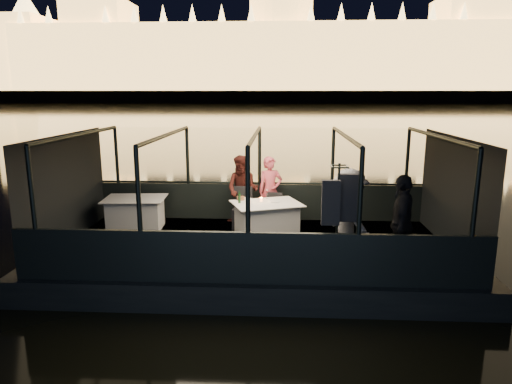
# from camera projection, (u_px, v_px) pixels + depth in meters

# --- Properties ---
(river_water) EXTENTS (500.00, 500.00, 0.00)m
(river_water) POSITION_uv_depth(u_px,v_px,m) (279.00, 111.00, 87.76)
(river_water) COLOR black
(river_water) RESTS_ON ground
(boat_hull) EXTENTS (8.60, 4.40, 1.00)m
(boat_hull) POSITION_uv_depth(u_px,v_px,m) (255.00, 267.00, 9.75)
(boat_hull) COLOR black
(boat_hull) RESTS_ON river_water
(boat_deck) EXTENTS (8.00, 4.00, 0.04)m
(boat_deck) POSITION_uv_depth(u_px,v_px,m) (255.00, 245.00, 9.64)
(boat_deck) COLOR black
(boat_deck) RESTS_ON boat_hull
(gunwale_port) EXTENTS (8.00, 0.08, 0.90)m
(gunwale_port) POSITION_uv_depth(u_px,v_px,m) (259.00, 202.00, 11.49)
(gunwale_port) COLOR black
(gunwale_port) RESTS_ON boat_deck
(gunwale_starboard) EXTENTS (8.00, 0.08, 0.90)m
(gunwale_starboard) POSITION_uv_depth(u_px,v_px,m) (248.00, 258.00, 7.59)
(gunwale_starboard) COLOR black
(gunwale_starboard) RESTS_ON boat_deck
(cabin_glass_port) EXTENTS (8.00, 0.02, 1.40)m
(cabin_glass_port) POSITION_uv_depth(u_px,v_px,m) (260.00, 156.00, 11.25)
(cabin_glass_port) COLOR #99B2B2
(cabin_glass_port) RESTS_ON gunwale_port
(cabin_glass_starboard) EXTENTS (8.00, 0.02, 1.40)m
(cabin_glass_starboard) POSITION_uv_depth(u_px,v_px,m) (248.00, 191.00, 7.34)
(cabin_glass_starboard) COLOR #99B2B2
(cabin_glass_starboard) RESTS_ON gunwale_starboard
(cabin_roof_glass) EXTENTS (8.00, 4.00, 0.02)m
(cabin_roof_glass) POSITION_uv_depth(u_px,v_px,m) (255.00, 136.00, 9.14)
(cabin_roof_glass) COLOR #99B2B2
(cabin_roof_glass) RESTS_ON boat_deck
(end_wall_fore) EXTENTS (0.02, 4.00, 2.30)m
(end_wall_fore) POSITION_uv_depth(u_px,v_px,m) (66.00, 189.00, 9.61)
(end_wall_fore) COLOR black
(end_wall_fore) RESTS_ON boat_deck
(end_wall_aft) EXTENTS (0.02, 4.00, 2.30)m
(end_wall_aft) POSITION_uv_depth(u_px,v_px,m) (453.00, 194.00, 9.18)
(end_wall_aft) COLOR black
(end_wall_aft) RESTS_ON boat_deck
(canopy_ribs) EXTENTS (8.00, 4.00, 2.30)m
(canopy_ribs) POSITION_uv_depth(u_px,v_px,m) (255.00, 191.00, 9.39)
(canopy_ribs) COLOR black
(canopy_ribs) RESTS_ON boat_deck
(embankment) EXTENTS (400.00, 140.00, 6.00)m
(embankment) POSITION_uv_depth(u_px,v_px,m) (280.00, 98.00, 214.30)
(embankment) COLOR #423D33
(embankment) RESTS_ON ground
(parliament_building) EXTENTS (220.00, 32.00, 60.00)m
(parliament_building) POSITION_uv_depth(u_px,v_px,m) (281.00, 24.00, 174.15)
(parliament_building) COLOR #F2D18C
(parliament_building) RESTS_ON embankment
(dining_table_central) EXTENTS (1.73, 1.49, 0.77)m
(dining_table_central) POSITION_uv_depth(u_px,v_px,m) (267.00, 220.00, 10.10)
(dining_table_central) COLOR white
(dining_table_central) RESTS_ON boat_deck
(dining_table_aft) EXTENTS (1.47, 1.11, 0.74)m
(dining_table_aft) POSITION_uv_depth(u_px,v_px,m) (136.00, 213.00, 10.70)
(dining_table_aft) COLOR silver
(dining_table_aft) RESTS_ON boat_deck
(chair_port_left) EXTENTS (0.49, 0.49, 0.94)m
(chair_port_left) POSITION_uv_depth(u_px,v_px,m) (243.00, 209.00, 10.76)
(chair_port_left) COLOR black
(chair_port_left) RESTS_ON boat_deck
(chair_port_right) EXTENTS (0.48, 0.48, 0.82)m
(chair_port_right) POSITION_uv_depth(u_px,v_px,m) (274.00, 210.00, 10.68)
(chair_port_right) COLOR black
(chair_port_right) RESTS_ON boat_deck
(coat_stand) EXTENTS (0.67, 0.61, 1.99)m
(coat_stand) POSITION_uv_depth(u_px,v_px,m) (337.00, 226.00, 7.87)
(coat_stand) COLOR black
(coat_stand) RESTS_ON boat_deck
(person_woman_coral) EXTENTS (0.69, 0.57, 1.65)m
(person_woman_coral) POSITION_uv_depth(u_px,v_px,m) (270.00, 194.00, 11.00)
(person_woman_coral) COLOR #CB4A56
(person_woman_coral) RESTS_ON boat_deck
(person_man_maroon) EXTENTS (0.96, 0.84, 1.68)m
(person_man_maroon) POSITION_uv_depth(u_px,v_px,m) (243.00, 194.00, 10.99)
(person_man_maroon) COLOR #391410
(person_man_maroon) RESTS_ON boat_deck
(passenger_stripe) EXTENTS (1.09, 1.35, 1.82)m
(passenger_stripe) POSITION_uv_depth(u_px,v_px,m) (349.00, 221.00, 8.35)
(passenger_stripe) COLOR silver
(passenger_stripe) RESTS_ON boat_deck
(passenger_dark) EXTENTS (0.73, 1.12, 1.77)m
(passenger_dark) POSITION_uv_depth(u_px,v_px,m) (401.00, 225.00, 8.07)
(passenger_dark) COLOR black
(passenger_dark) RESTS_ON boat_deck
(wine_bottle) EXTENTS (0.08, 0.08, 0.27)m
(wine_bottle) POSITION_uv_depth(u_px,v_px,m) (239.00, 196.00, 10.00)
(wine_bottle) COLOR #123313
(wine_bottle) RESTS_ON dining_table_central
(bread_basket) EXTENTS (0.19, 0.19, 0.07)m
(bread_basket) POSITION_uv_depth(u_px,v_px,m) (241.00, 198.00, 10.31)
(bread_basket) COLOR brown
(bread_basket) RESTS_ON dining_table_central
(amber_candle) EXTENTS (0.07, 0.07, 0.08)m
(amber_candle) POSITION_uv_depth(u_px,v_px,m) (261.00, 200.00, 10.17)
(amber_candle) COLOR orange
(amber_candle) RESTS_ON dining_table_central
(plate_near) EXTENTS (0.33, 0.33, 0.02)m
(plate_near) POSITION_uv_depth(u_px,v_px,m) (275.00, 201.00, 10.15)
(plate_near) COLOR silver
(plate_near) RESTS_ON dining_table_central
(plate_far) EXTENTS (0.26, 0.26, 0.02)m
(plate_far) POSITION_uv_depth(u_px,v_px,m) (246.00, 199.00, 10.41)
(plate_far) COLOR white
(plate_far) RESTS_ON dining_table_central
(wine_glass_white) EXTENTS (0.08, 0.08, 0.17)m
(wine_glass_white) POSITION_uv_depth(u_px,v_px,m) (240.00, 198.00, 10.06)
(wine_glass_white) COLOR silver
(wine_glass_white) RESTS_ON dining_table_central
(wine_glass_red) EXTENTS (0.09, 0.09, 0.21)m
(wine_glass_red) POSITION_uv_depth(u_px,v_px,m) (267.00, 195.00, 10.41)
(wine_glass_red) COLOR silver
(wine_glass_red) RESTS_ON dining_table_central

